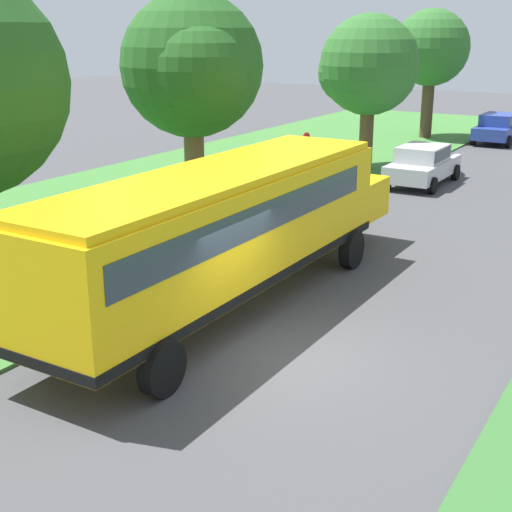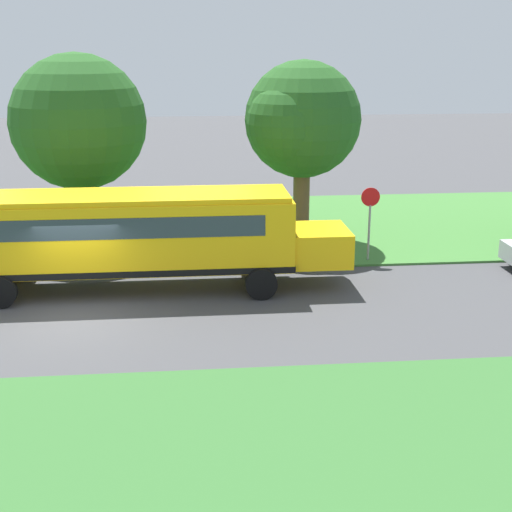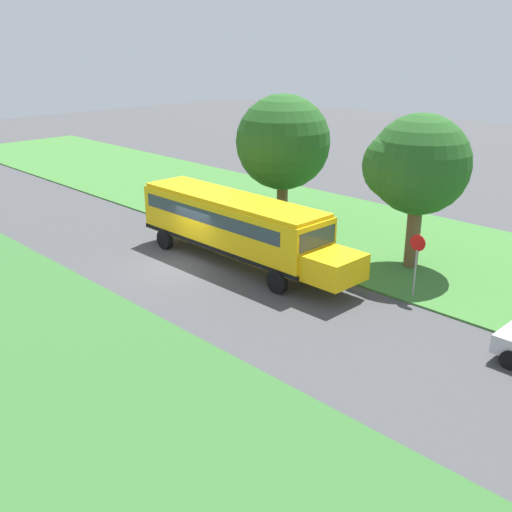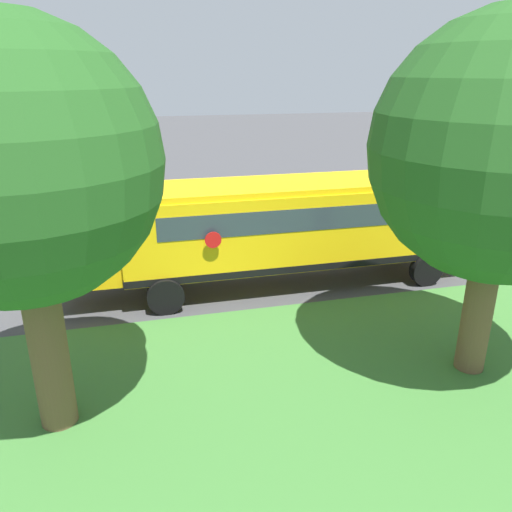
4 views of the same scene
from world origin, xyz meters
TOP-DOWN VIEW (x-y plane):
  - ground_plane at (0.00, 0.00)m, footprint 120.00×120.00m
  - grass_verge at (-10.00, 0.00)m, footprint 12.00×80.00m
  - grass_far_side at (9.00, 0.00)m, footprint 10.00×80.00m
  - school_bus at (-2.25, 1.61)m, footprint 2.84×12.42m
  - oak_tree_beside_bus at (-7.91, -0.82)m, footprint 5.12×5.12m
  - oak_tree_roadside_mid at (-7.45, 7.63)m, footprint 4.50×4.48m

SIDE VIEW (x-z plane):
  - ground_plane at x=0.00m, z-range 0.00..0.00m
  - grass_far_side at x=9.00m, z-range 0.00..0.07m
  - grass_verge at x=-10.00m, z-range 0.00..0.08m
  - school_bus at x=-2.25m, z-range 0.34..3.50m
  - oak_tree_roadside_mid at x=-7.45m, z-range 1.25..8.35m
  - oak_tree_beside_bus at x=-7.91m, z-range 1.17..8.53m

